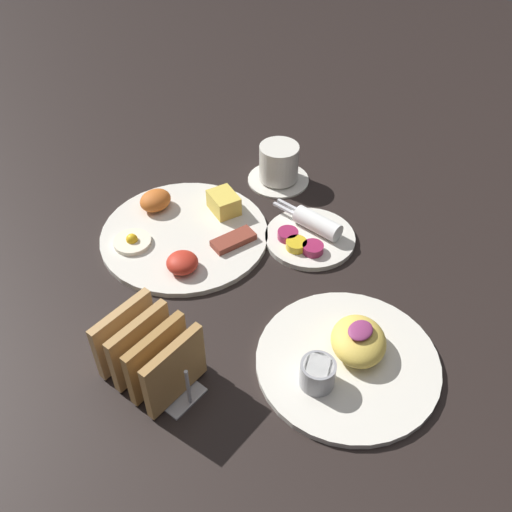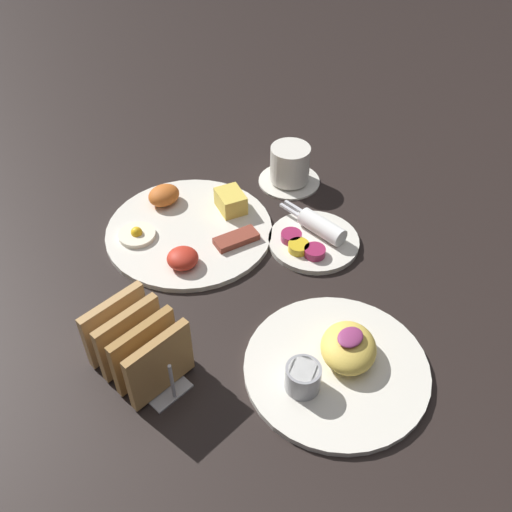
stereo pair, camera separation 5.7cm
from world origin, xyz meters
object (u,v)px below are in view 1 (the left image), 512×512
object	(u,v)px
plate_breakfast	(184,231)
plate_condiments	(310,235)
plate_foreground	(348,357)
coffee_cup	(279,165)
toast_rack	(150,354)

from	to	relation	value
plate_breakfast	plate_condiments	distance (m)	0.22
plate_foreground	coffee_cup	xyz separation A→B (m)	(0.29, 0.34, 0.02)
plate_condiments	plate_foreground	size ratio (longest dim) A/B	0.66
plate_condiments	coffee_cup	bearing A→B (deg)	55.04
plate_condiments	toast_rack	size ratio (longest dim) A/B	1.16
plate_condiments	toast_rack	world-z (taller)	toast_rack
plate_breakfast	toast_rack	distance (m)	0.30
plate_foreground	plate_breakfast	bearing A→B (deg)	82.14
coffee_cup	plate_foreground	bearing A→B (deg)	-129.81
plate_condiments	coffee_cup	xyz separation A→B (m)	(0.10, 0.15, 0.02)
plate_condiments	coffee_cup	world-z (taller)	coffee_cup
toast_rack	coffee_cup	size ratio (longest dim) A/B	1.23
plate_foreground	toast_rack	world-z (taller)	toast_rack
coffee_cup	plate_breakfast	bearing A→B (deg)	173.40
plate_breakfast	plate_condiments	xyz separation A→B (m)	(0.13, -0.18, 0.00)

